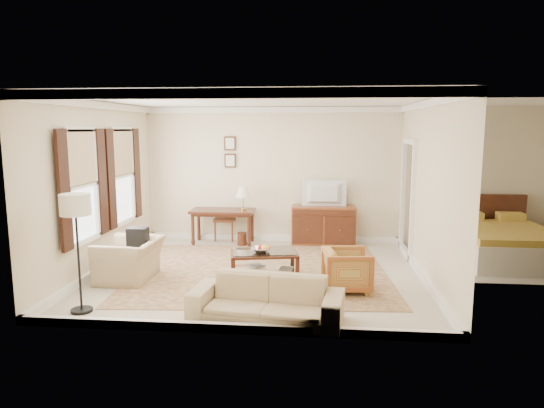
% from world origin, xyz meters
% --- Properties ---
extents(room_shell, '(5.51, 5.01, 2.91)m').
position_xyz_m(room_shell, '(0.00, 0.00, 2.47)').
color(room_shell, beige).
rests_on(room_shell, ground).
extents(annex_bedroom, '(3.00, 2.70, 2.90)m').
position_xyz_m(annex_bedroom, '(4.49, 1.15, 0.34)').
color(annex_bedroom, beige).
rests_on(annex_bedroom, ground).
extents(window_front, '(0.12, 1.56, 1.80)m').
position_xyz_m(window_front, '(-2.70, -0.70, 1.55)').
color(window_front, '#CCB284').
rests_on(window_front, room_shell).
extents(window_rear, '(0.12, 1.56, 1.80)m').
position_xyz_m(window_rear, '(-2.70, 0.90, 1.55)').
color(window_rear, '#CCB284').
rests_on(window_rear, room_shell).
extents(doorway, '(0.10, 1.12, 2.25)m').
position_xyz_m(doorway, '(2.71, 1.50, 1.08)').
color(doorway, white).
rests_on(doorway, room_shell).
extents(rug, '(4.55, 3.98, 0.01)m').
position_xyz_m(rug, '(0.00, 0.10, 0.01)').
color(rug, brown).
rests_on(rug, room_shell).
extents(writing_desk, '(1.34, 0.67, 0.73)m').
position_xyz_m(writing_desk, '(-1.02, 2.06, 0.62)').
color(writing_desk, '#462014').
rests_on(writing_desk, room_shell).
extents(desk_chair, '(0.49, 0.49, 1.05)m').
position_xyz_m(desk_chair, '(-1.04, 2.41, 0.53)').
color(desk_chair, brown).
rests_on(desk_chair, room_shell).
extents(desk_lamp, '(0.32, 0.32, 0.50)m').
position_xyz_m(desk_lamp, '(-0.58, 2.06, 0.98)').
color(desk_lamp, silver).
rests_on(desk_lamp, writing_desk).
extents(framed_prints, '(0.25, 0.04, 0.68)m').
position_xyz_m(framed_prints, '(-0.92, 2.47, 1.94)').
color(framed_prints, '#462014').
rests_on(framed_prints, room_shell).
extents(sideboard, '(1.34, 0.51, 0.82)m').
position_xyz_m(sideboard, '(1.12, 2.21, 0.41)').
color(sideboard, brown).
rests_on(sideboard, room_shell).
extents(tv, '(0.89, 0.51, 0.12)m').
position_xyz_m(tv, '(1.12, 2.19, 1.27)').
color(tv, black).
rests_on(tv, sideboard).
extents(coffee_table, '(1.18, 0.83, 0.46)m').
position_xyz_m(coffee_table, '(0.12, -0.27, 0.35)').
color(coffee_table, '#462014').
rests_on(coffee_table, room_shell).
extents(fruit_bowl, '(0.42, 0.42, 0.10)m').
position_xyz_m(fruit_bowl, '(0.08, -0.34, 0.51)').
color(fruit_bowl, silver).
rests_on(fruit_bowl, coffee_table).
extents(book_a, '(0.24, 0.21, 0.38)m').
position_xyz_m(book_a, '(-0.11, -0.22, 0.18)').
color(book_a, brown).
rests_on(book_a, coffee_table).
extents(book_b, '(0.28, 0.05, 0.38)m').
position_xyz_m(book_b, '(0.38, -0.29, 0.17)').
color(book_b, brown).
rests_on(book_b, coffee_table).
extents(striped_armchair, '(0.72, 0.76, 0.71)m').
position_xyz_m(striped_armchair, '(1.44, -0.77, 0.35)').
color(striped_armchair, '#964920').
rests_on(striped_armchair, room_shell).
extents(club_armchair, '(0.69, 1.04, 0.89)m').
position_xyz_m(club_armchair, '(-2.04, -0.55, 0.45)').
color(club_armchair, tan).
rests_on(club_armchair, room_shell).
extents(backpack, '(0.25, 0.34, 0.40)m').
position_xyz_m(backpack, '(-1.93, -0.45, 0.69)').
color(backpack, black).
rests_on(backpack, club_armchair).
extents(sofa, '(1.99, 0.81, 0.76)m').
position_xyz_m(sofa, '(0.35, -2.05, 0.38)').
color(sofa, tan).
rests_on(sofa, room_shell).
extents(floor_lamp, '(0.40, 0.40, 1.60)m').
position_xyz_m(floor_lamp, '(-2.16, -1.98, 1.35)').
color(floor_lamp, black).
rests_on(floor_lamp, room_shell).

